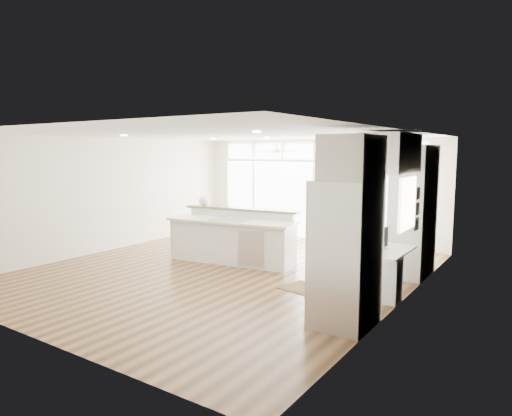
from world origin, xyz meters
The scene contains 24 objects.
floor centered at (0.00, 0.00, -0.01)m, with size 7.00×8.00×0.02m, color #462B15.
ceiling centered at (0.00, 0.00, 2.70)m, with size 7.00×8.00×0.02m, color white.
wall_back centered at (0.00, 4.00, 1.35)m, with size 7.00×0.04×2.70m, color silver.
wall_front centered at (0.00, -4.00, 1.35)m, with size 7.00×0.04×2.70m, color silver.
wall_left centered at (-3.50, 0.00, 1.35)m, with size 0.04×8.00×2.70m, color silver.
wall_right centered at (3.50, 0.00, 1.35)m, with size 0.04×8.00×2.70m, color silver.
glass_wall centered at (0.00, 3.94, 1.05)m, with size 5.80×0.06×2.08m, color silver.
transom_row centered at (0.00, 3.94, 2.38)m, with size 5.90×0.06×0.40m, color silver.
desk_window centered at (3.46, 0.30, 1.55)m, with size 0.04×0.85×0.85m, color white.
ceiling_fan centered at (-0.50, 2.80, 2.48)m, with size 1.16×1.16×0.32m, color white.
recessed_lights centered at (0.00, 0.20, 2.68)m, with size 3.40×3.00×0.02m, color beige.
oven_cabinet centered at (3.17, 1.80, 1.25)m, with size 0.64×1.20×2.50m, color white.
desk_nook centered at (3.13, 0.30, 0.38)m, with size 0.72×1.30×0.76m, color white.
upper_cabinets centered at (3.17, 0.30, 2.35)m, with size 0.64×1.30×0.64m, color white.
refrigerator centered at (3.11, -1.35, 1.00)m, with size 0.76×0.90×2.00m, color silver.
fridge_cabinet centered at (3.17, -1.35, 2.30)m, with size 0.64×0.90×0.60m, color white.
framed_photos centered at (3.46, 0.92, 1.40)m, with size 0.06×0.22×0.80m, color black.
kitchen_island centered at (-0.31, 0.65, 0.57)m, with size 2.85×1.07×1.13m, color white.
rug centered at (1.99, -0.19, 0.01)m, with size 0.92×0.67×0.01m, color #362411.
office_chair centered at (2.48, 0.84, 0.48)m, with size 0.50×0.46×0.96m, color black.
fishbowl centered at (-1.31, 0.91, 1.24)m, with size 0.23×0.23×0.23m, color silver.
monitor centered at (3.05, 0.30, 0.95)m, with size 0.07×0.45×0.37m, color black.
keyboard centered at (2.88, 0.30, 0.77)m, with size 0.11×0.31×0.02m, color silver.
potted_plant centered at (3.17, 1.80, 2.61)m, with size 0.26×0.29×0.22m, color #2A5E28.
Camera 1 is at (5.47, -7.07, 2.39)m, focal length 32.00 mm.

